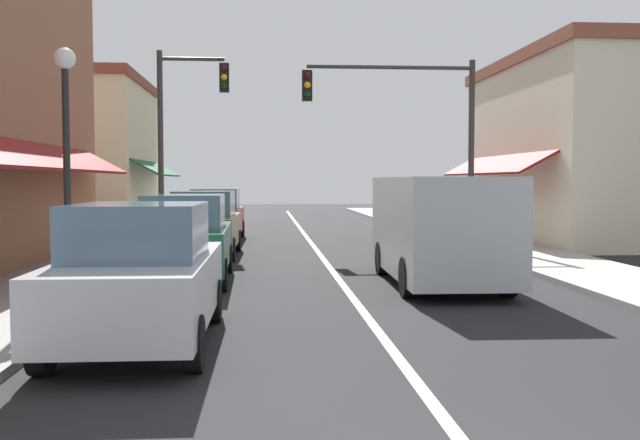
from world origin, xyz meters
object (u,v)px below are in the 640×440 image
at_px(parked_car_third_left, 205,224).
at_px(van_in_lane, 438,227).
at_px(parked_car_second_left, 185,239).
at_px(parked_car_far_left, 216,215).
at_px(traffic_signal_left_corner, 181,120).
at_px(traffic_signal_mast_arm, 413,119).
at_px(street_lamp_left_near, 66,129).
at_px(parked_car_nearest_left, 141,275).

height_order(parked_car_third_left, van_in_lane, van_in_lane).
bearing_deg(parked_car_second_left, parked_car_far_left, 89.54).
xyz_separation_m(parked_car_second_left, van_in_lane, (5.02, -0.75, 0.27)).
relative_size(van_in_lane, traffic_signal_left_corner, 0.85).
height_order(parked_car_second_left, parked_car_third_left, same).
xyz_separation_m(traffic_signal_mast_arm, traffic_signal_left_corner, (-7.11, 1.48, 0.03)).
height_order(parked_car_third_left, traffic_signal_left_corner, traffic_signal_left_corner).
xyz_separation_m(parked_car_third_left, traffic_signal_mast_arm, (6.12, 2.03, 3.04)).
bearing_deg(traffic_signal_mast_arm, parked_car_third_left, -161.61).
xyz_separation_m(parked_car_third_left, street_lamp_left_near, (-1.74, -6.92, 2.05)).
distance_m(van_in_lane, street_lamp_left_near, 7.13).
height_order(parked_car_second_left, traffic_signal_mast_arm, traffic_signal_mast_arm).
xyz_separation_m(parked_car_nearest_left, street_lamp_left_near, (-1.81, 3.48, 2.05)).
distance_m(parked_car_nearest_left, parked_car_third_left, 10.40).
xyz_separation_m(parked_car_far_left, street_lamp_left_near, (-1.70, -12.03, 2.05)).
relative_size(parked_car_nearest_left, traffic_signal_mast_arm, 0.72).
relative_size(traffic_signal_mast_arm, street_lamp_left_near, 1.33).
height_order(parked_car_second_left, traffic_signal_left_corner, traffic_signal_left_corner).
bearing_deg(street_lamp_left_near, van_in_lane, 11.24).
bearing_deg(parked_car_nearest_left, parked_car_third_left, 90.89).
xyz_separation_m(parked_car_nearest_left, parked_car_second_left, (-0.06, 5.58, 0.00)).
distance_m(parked_car_third_left, van_in_lane, 7.51).
height_order(traffic_signal_left_corner, street_lamp_left_near, traffic_signal_left_corner).
bearing_deg(traffic_signal_left_corner, parked_car_nearest_left, -85.63).
height_order(van_in_lane, traffic_signal_left_corner, traffic_signal_left_corner).
relative_size(parked_car_third_left, traffic_signal_left_corner, 0.67).
bearing_deg(street_lamp_left_near, parked_car_second_left, 50.24).
height_order(parked_car_far_left, traffic_signal_left_corner, traffic_signal_left_corner).
bearing_deg(parked_car_third_left, traffic_signal_mast_arm, 19.59).
bearing_deg(van_in_lane, parked_car_nearest_left, -134.60).
xyz_separation_m(van_in_lane, traffic_signal_left_corner, (-6.02, 9.09, 2.80)).
bearing_deg(street_lamp_left_near, traffic_signal_mast_arm, 48.72).
height_order(traffic_signal_mast_arm, street_lamp_left_near, traffic_signal_mast_arm).
bearing_deg(parked_car_third_left, parked_car_nearest_left, -88.45).
height_order(parked_car_nearest_left, parked_car_third_left, same).
relative_size(parked_car_second_left, traffic_signal_mast_arm, 0.72).
bearing_deg(parked_car_third_left, traffic_signal_left_corner, 107.02).
bearing_deg(parked_car_nearest_left, parked_car_second_left, 91.15).
distance_m(parked_car_second_left, traffic_signal_left_corner, 8.94).
height_order(parked_car_nearest_left, traffic_signal_mast_arm, traffic_signal_mast_arm).
relative_size(parked_car_far_left, van_in_lane, 0.79).
bearing_deg(parked_car_far_left, parked_car_nearest_left, -88.51).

